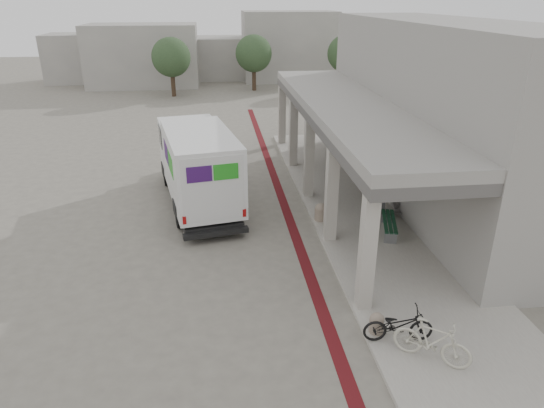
{
  "coord_description": "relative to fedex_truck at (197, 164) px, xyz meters",
  "views": [
    {
      "loc": [
        -1.64,
        -14.1,
        7.82
      ],
      "look_at": [
        0.08,
        0.27,
        1.6
      ],
      "focal_mm": 32.0,
      "sensor_mm": 36.0,
      "label": 1
    }
  ],
  "objects": [
    {
      "name": "tree_left",
      "position": [
        -2.58,
        23.61,
        1.48
      ],
      "size": [
        3.2,
        3.2,
        4.8
      ],
      "color": "#38281C",
      "rests_on": "ground"
    },
    {
      "name": "transit_building",
      "position": [
        9.25,
        0.11,
        1.7
      ],
      "size": [
        7.6,
        17.0,
        7.0
      ],
      "color": "gray",
      "rests_on": "ground"
    },
    {
      "name": "bike_lane_stripe",
      "position": [
        3.42,
        -2.39,
        -1.69
      ],
      "size": [
        0.35,
        40.0,
        0.01
      ],
      "primitive_type": "cube",
      "color": "#521014",
      "rests_on": "ground"
    },
    {
      "name": "bicycle_black",
      "position": [
        4.92,
        -9.4,
        -1.14
      ],
      "size": [
        1.73,
        0.74,
        0.89
      ],
      "primitive_type": "imported",
      "rotation": [
        0.0,
        0.0,
        1.48
      ],
      "color": "black",
      "rests_on": "sidewalk"
    },
    {
      "name": "sidewalk",
      "position": [
        6.42,
        -4.39,
        -1.64
      ],
      "size": [
        4.4,
        28.0,
        0.12
      ],
      "primitive_type": "cube",
      "color": "gray",
      "rests_on": "ground"
    },
    {
      "name": "tree_mid",
      "position": [
        4.42,
        25.61,
        1.48
      ],
      "size": [
        3.2,
        3.2,
        4.8
      ],
      "color": "#38281C",
      "rests_on": "ground"
    },
    {
      "name": "bollard_far",
      "position": [
        4.52,
        -2.41,
        -1.25
      ],
      "size": [
        0.44,
        0.44,
        0.66
      ],
      "color": "gray",
      "rests_on": "sidewalk"
    },
    {
      "name": "bicycle_cream",
      "position": [
        5.42,
        -10.17,
        -1.04
      ],
      "size": [
        1.73,
        1.46,
        1.07
      ],
      "primitive_type": "imported",
      "rotation": [
        0.0,
        0.0,
        0.93
      ],
      "color": "beige",
      "rests_on": "sidewalk"
    },
    {
      "name": "tree_right",
      "position": [
        12.42,
        24.61,
        1.48
      ],
      "size": [
        3.2,
        3.2,
        4.8
      ],
      "color": "#38281C",
      "rests_on": "ground"
    },
    {
      "name": "ground",
      "position": [
        2.42,
        -4.39,
        -1.7
      ],
      "size": [
        120.0,
        120.0,
        0.0
      ],
      "primitive_type": "plane",
      "color": "#686259",
      "rests_on": "ground"
    },
    {
      "name": "utility_cabinet",
      "position": [
        6.72,
        -2.2,
        -1.12
      ],
      "size": [
        0.54,
        0.64,
        0.92
      ],
      "primitive_type": "cube",
      "rotation": [
        0.0,
        0.0,
        0.26
      ],
      "color": "gray",
      "rests_on": "sidewalk"
    },
    {
      "name": "distant_backdrop",
      "position": [
        -0.42,
        31.49,
        1.01
      ],
      "size": [
        28.0,
        10.0,
        6.5
      ],
      "color": "gray",
      "rests_on": "ground"
    },
    {
      "name": "bench",
      "position": [
        6.7,
        -3.72,
        -1.25
      ],
      "size": [
        0.93,
        2.01,
        0.46
      ],
      "rotation": [
        0.0,
        0.0,
        -0.27
      ],
      "color": "slate",
      "rests_on": "sidewalk"
    },
    {
      "name": "bollard_near",
      "position": [
        4.52,
        -9.03,
        -1.31
      ],
      "size": [
        0.36,
        0.36,
        0.55
      ],
      "color": "gray",
      "rests_on": "sidewalk"
    },
    {
      "name": "fedex_truck",
      "position": [
        0.0,
        0.0,
        0.0
      ],
      "size": [
        3.54,
        7.76,
        3.19
      ],
      "rotation": [
        0.0,
        0.0,
        0.18
      ],
      "color": "black",
      "rests_on": "ground"
    }
  ]
}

